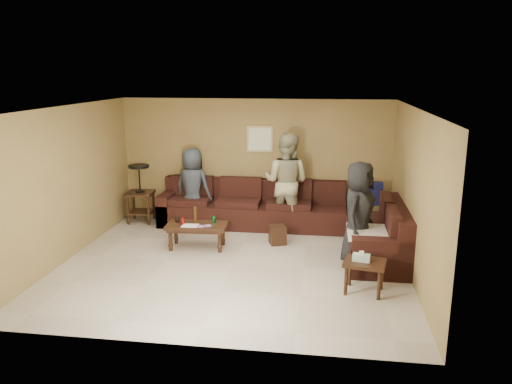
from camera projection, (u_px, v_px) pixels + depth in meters
room at (232, 163)px, 7.68m from camera, size 5.60×5.50×2.50m
sectional_sofa at (291, 220)px, 9.34m from camera, size 4.65×2.90×0.97m
coffee_table at (197, 227)px, 8.72m from camera, size 1.07×0.58×0.72m
end_table_left at (140, 192)px, 10.18m from camera, size 0.56×0.56×1.19m
side_table_right at (364, 265)px, 6.95m from camera, size 0.64×0.56×0.61m
waste_bin at (277, 235)px, 8.97m from camera, size 0.35×0.35×0.33m
wall_art at (260, 139)px, 10.04m from camera, size 0.52×0.04×0.52m
person_left at (193, 187)px, 9.98m from camera, size 0.87×0.69×1.56m
person_middle at (286, 182)px, 9.63m from camera, size 1.08×0.94×1.90m
person_right at (359, 213)px, 7.95m from camera, size 0.79×0.95×1.67m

